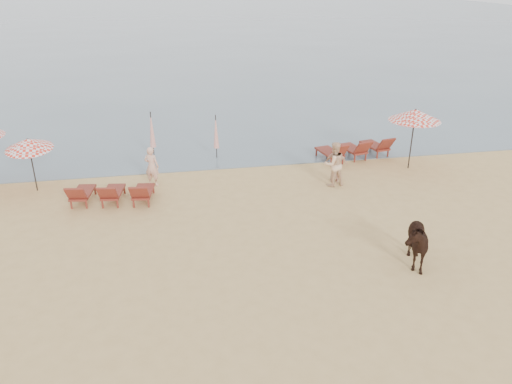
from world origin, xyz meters
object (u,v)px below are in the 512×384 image
(umbrella_open_left_b, at_px, (28,144))
(beachgoer_right_b, at_px, (336,164))
(lounger_cluster_left, at_px, (112,192))
(cow, at_px, (412,240))
(umbrella_closed_left, at_px, (152,130))
(beachgoer_left, at_px, (152,166))
(umbrella_open_right, at_px, (415,115))
(umbrella_closed_right, at_px, (216,132))
(beachgoer_right_a, at_px, (334,164))
(lounger_cluster_right, at_px, (356,148))

(umbrella_open_left_b, relative_size, beachgoer_right_b, 1.43)
(lounger_cluster_left, relative_size, cow, 1.70)
(umbrella_closed_left, relative_size, beachgoer_left, 1.34)
(umbrella_open_left_b, relative_size, umbrella_open_right, 0.84)
(beachgoer_left, bearing_deg, umbrella_closed_right, -111.68)
(umbrella_open_left_b, relative_size, umbrella_closed_left, 1.02)
(umbrella_open_left_b, distance_m, umbrella_open_right, 15.07)
(umbrella_closed_right, bearing_deg, beachgoer_left, -136.85)
(umbrella_open_left_b, height_order, beachgoer_left, umbrella_open_left_b)
(beachgoer_left, bearing_deg, cow, 160.88)
(beachgoer_right_a, bearing_deg, beachgoer_right_b, -129.83)
(lounger_cluster_left, distance_m, beachgoer_right_b, 8.58)
(lounger_cluster_right, distance_m, cow, 8.72)
(lounger_cluster_right, height_order, umbrella_closed_right, umbrella_closed_right)
(umbrella_open_right, bearing_deg, umbrella_open_left_b, 161.56)
(beachgoer_left, bearing_deg, umbrella_open_left_b, 21.33)
(lounger_cluster_right, distance_m, beachgoer_right_b, 2.97)
(umbrella_closed_right, relative_size, beachgoer_right_b, 1.31)
(lounger_cluster_left, bearing_deg, cow, -25.16)
(umbrella_closed_right, xyz_separation_m, beachgoer_right_b, (4.33, -3.55, -0.47))
(umbrella_open_right, distance_m, cow, 7.96)
(umbrella_open_left_b, bearing_deg, umbrella_closed_left, 54.08)
(umbrella_closed_right, distance_m, beachgoer_right_a, 5.68)
(umbrella_closed_left, relative_size, umbrella_closed_right, 1.06)
(lounger_cluster_left, relative_size, beachgoer_left, 1.91)
(lounger_cluster_left, bearing_deg, beachgoer_right_b, 11.25)
(lounger_cluster_left, relative_size, umbrella_open_right, 1.18)
(umbrella_closed_left, height_order, umbrella_closed_right, umbrella_closed_left)
(umbrella_open_right, relative_size, umbrella_closed_right, 1.29)
(lounger_cluster_right, bearing_deg, umbrella_open_left_b, 173.13)
(umbrella_open_right, bearing_deg, cow, -132.80)
(lounger_cluster_right, bearing_deg, umbrella_closed_left, 157.19)
(umbrella_closed_right, height_order, beachgoer_right_a, umbrella_closed_right)
(beachgoer_right_a, relative_size, beachgoer_right_b, 1.17)
(lounger_cluster_right, bearing_deg, beachgoer_right_a, -137.45)
(cow, height_order, beachgoer_left, beachgoer_left)
(beachgoer_left, bearing_deg, umbrella_closed_left, -65.29)
(umbrella_closed_left, bearing_deg, cow, -54.75)
(umbrella_open_right, distance_m, beachgoer_right_b, 3.98)
(umbrella_closed_left, bearing_deg, beachgoer_right_a, -32.75)
(umbrella_closed_left, relative_size, cow, 1.19)
(lounger_cluster_left, height_order, beachgoer_right_a, beachgoer_right_a)
(beachgoer_right_b, bearing_deg, umbrella_open_right, -146.55)
(lounger_cluster_left, relative_size, umbrella_open_left_b, 1.40)
(lounger_cluster_right, relative_size, beachgoer_right_b, 2.21)
(umbrella_open_left_b, height_order, umbrella_closed_left, umbrella_open_left_b)
(beachgoer_right_a, bearing_deg, beachgoer_left, -19.44)
(umbrella_closed_left, relative_size, beachgoer_right_a, 1.20)
(umbrella_closed_left, bearing_deg, umbrella_open_right, -16.95)
(lounger_cluster_right, distance_m, umbrella_open_right, 3.02)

